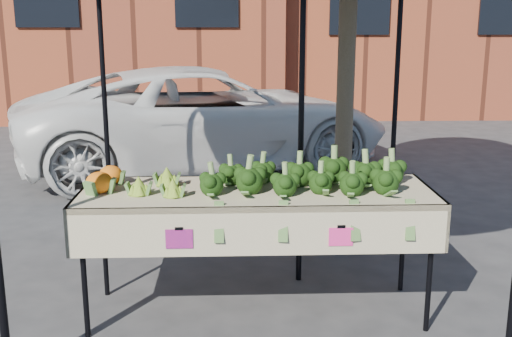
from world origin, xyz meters
name	(u,v)px	position (x,y,z in m)	size (l,w,h in m)	color
ground	(225,312)	(0.00, 0.00, 0.00)	(90.00, 90.00, 0.00)	#2F2F31
table	(257,252)	(0.22, 0.00, 0.45)	(2.41, 0.83, 0.90)	beige
canopy	(254,108)	(0.22, 0.63, 1.37)	(3.16, 3.16, 2.74)	black
broccoli_heap	(304,172)	(0.55, 0.02, 1.02)	(1.44, 0.54, 0.23)	black
romanesco_cluster	(158,178)	(-0.44, -0.02, 0.99)	(0.41, 0.45, 0.18)	#9AA830
cauliflower_pair	(105,177)	(-0.81, 0.06, 0.98)	(0.21, 0.41, 0.16)	orange
street_tree	(348,4)	(1.01, 1.18, 2.15)	(2.19, 2.19, 4.31)	#1E4C14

